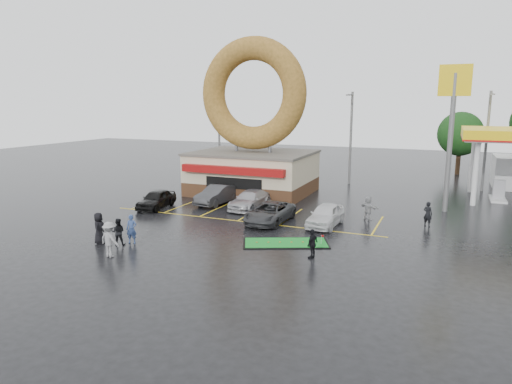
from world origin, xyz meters
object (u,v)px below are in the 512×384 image
at_px(car_white, 326,215).
at_px(putting_green, 286,243).
at_px(streetlight_right, 487,139).
at_px(dumpster, 196,183).
at_px(car_black, 156,199).
at_px(person_blue, 132,229).
at_px(person_cameraman, 312,244).
at_px(car_dgrey, 217,195).
at_px(streetlight_left, 219,133).
at_px(car_grey, 270,213).
at_px(streetlight_mid, 351,136).
at_px(donut_shop, 253,143).
at_px(car_silver, 250,200).
at_px(shell_sign, 453,111).

xyz_separation_m(car_white, putting_green, (-1.12, -4.68, -0.69)).
height_order(streetlight_right, dumpster, streetlight_right).
bearing_deg(car_white, car_black, -176.84).
bearing_deg(dumpster, person_blue, -59.76).
distance_m(person_cameraman, putting_green, 2.89).
distance_m(person_cameraman, dumpster, 20.99).
bearing_deg(car_dgrey, streetlight_left, 123.89).
xyz_separation_m(car_grey, dumpster, (-10.63, 8.45, -0.02)).
bearing_deg(streetlight_mid, car_white, -83.52).
height_order(car_white, dumpster, car_white).
relative_size(car_black, car_grey, 0.85).
height_order(person_blue, dumpster, person_blue).
bearing_deg(streetlight_left, donut_shop, -44.78).
height_order(car_white, person_cameraman, person_cameraman).
height_order(streetlight_right, car_silver, streetlight_right).
distance_m(streetlight_right, car_grey, 23.08).
bearing_deg(streetlight_left, putting_green, -53.74).
height_order(person_blue, person_cameraman, person_blue).
xyz_separation_m(streetlight_mid, car_grey, (-1.82, -17.02, -4.11)).
height_order(donut_shop, car_dgrey, donut_shop).
xyz_separation_m(donut_shop, streetlight_mid, (7.00, 7.95, 0.32)).
xyz_separation_m(donut_shop, car_silver, (2.28, -5.80, -3.79)).
bearing_deg(streetlight_left, car_dgrey, -63.09).
distance_m(shell_sign, car_white, 12.31).
distance_m(car_silver, person_cameraman, 11.91).
height_order(car_silver, person_blue, person_blue).
distance_m(car_dgrey, car_silver, 3.07).
relative_size(streetlight_left, car_grey, 1.86).
relative_size(car_black, car_dgrey, 0.90).
distance_m(donut_shop, putting_green, 15.89).
bearing_deg(putting_green, car_grey, 122.16).
distance_m(streetlight_mid, car_black, 20.42).
distance_m(car_black, car_silver, 7.18).
bearing_deg(car_dgrey, person_cameraman, -35.31).
bearing_deg(streetlight_mid, shell_sign, -44.73).
height_order(streetlight_mid, putting_green, streetlight_mid).
height_order(streetlight_mid, car_dgrey, streetlight_mid).
xyz_separation_m(car_silver, person_blue, (-2.71, -10.71, 0.16)).
distance_m(donut_shop, car_grey, 11.11).
distance_m(donut_shop, person_cameraman, 18.31).
distance_m(car_black, person_cameraman, 15.62).
distance_m(streetlight_left, car_dgrey, 14.37).
distance_m(person_blue, dumpster, 16.66).
bearing_deg(shell_sign, car_dgrey, -165.35).
distance_m(streetlight_left, dumpster, 8.76).
xyz_separation_m(car_grey, putting_green, (2.57, -4.08, -0.63)).
distance_m(donut_shop, dumpster, 6.68).
bearing_deg(streetlight_right, person_cameraman, -110.93).
relative_size(streetlight_mid, car_grey, 1.86).
relative_size(car_black, car_silver, 0.88).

